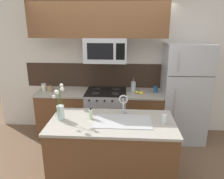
{
  "coord_description": "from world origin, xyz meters",
  "views": [
    {
      "loc": [
        0.36,
        -3.01,
        2.2
      ],
      "look_at": [
        0.15,
        0.27,
        1.16
      ],
      "focal_mm": 35.0,
      "sensor_mm": 36.0,
      "label": 1
    }
  ],
  "objects_px": {
    "refrigerator": "(184,93)",
    "coffee_tin": "(156,89)",
    "stove_range": "(106,114)",
    "storage_jar_tall": "(44,87)",
    "sink_faucet": "(123,102)",
    "banana_bunch": "(140,92)",
    "drinking_glass": "(164,119)",
    "microwave": "(106,50)",
    "dish_soap_bottle": "(91,114)",
    "french_press": "(133,86)",
    "storage_jar_medium": "(50,88)",
    "flower_vase": "(60,109)"
  },
  "relations": [
    {
      "from": "storage_jar_tall",
      "to": "banana_bunch",
      "type": "bearing_deg",
      "value": -2.12
    },
    {
      "from": "french_press",
      "to": "stove_range",
      "type": "bearing_deg",
      "value": -173.34
    },
    {
      "from": "storage_jar_tall",
      "to": "drinking_glass",
      "type": "relative_size",
      "value": 1.13
    },
    {
      "from": "refrigerator",
      "to": "coffee_tin",
      "type": "xyz_separation_m",
      "value": [
        -0.52,
        0.03,
        0.05
      ]
    },
    {
      "from": "stove_range",
      "to": "coffee_tin",
      "type": "xyz_separation_m",
      "value": [
        0.93,
        0.05,
        0.5
      ]
    },
    {
      "from": "sink_faucet",
      "to": "drinking_glass",
      "type": "height_order",
      "value": "sink_faucet"
    },
    {
      "from": "french_press",
      "to": "flower_vase",
      "type": "distance_m",
      "value": 1.65
    },
    {
      "from": "stove_range",
      "to": "sink_faucet",
      "type": "xyz_separation_m",
      "value": [
        0.34,
        -1.03,
        0.65
      ]
    },
    {
      "from": "stove_range",
      "to": "french_press",
      "type": "bearing_deg",
      "value": 6.66
    },
    {
      "from": "refrigerator",
      "to": "drinking_glass",
      "type": "height_order",
      "value": "refrigerator"
    },
    {
      "from": "stove_range",
      "to": "storage_jar_medium",
      "type": "relative_size",
      "value": 7.23
    },
    {
      "from": "microwave",
      "to": "french_press",
      "type": "distance_m",
      "value": 0.87
    },
    {
      "from": "storage_jar_medium",
      "to": "microwave",
      "type": "bearing_deg",
      "value": 0.48
    },
    {
      "from": "flower_vase",
      "to": "drinking_glass",
      "type": "bearing_deg",
      "value": -1.25
    },
    {
      "from": "banana_bunch",
      "to": "storage_jar_tall",
      "type": "bearing_deg",
      "value": 177.88
    },
    {
      "from": "storage_jar_tall",
      "to": "microwave",
      "type": "bearing_deg",
      "value": -1.29
    },
    {
      "from": "dish_soap_bottle",
      "to": "flower_vase",
      "type": "xyz_separation_m",
      "value": [
        -0.4,
        -0.05,
        0.08
      ]
    },
    {
      "from": "dish_soap_bottle",
      "to": "flower_vase",
      "type": "height_order",
      "value": "flower_vase"
    },
    {
      "from": "sink_faucet",
      "to": "stove_range",
      "type": "bearing_deg",
      "value": 108.16
    },
    {
      "from": "microwave",
      "to": "refrigerator",
      "type": "bearing_deg",
      "value": 1.62
    },
    {
      "from": "flower_vase",
      "to": "refrigerator",
      "type": "bearing_deg",
      "value": 32.81
    },
    {
      "from": "sink_faucet",
      "to": "flower_vase",
      "type": "bearing_deg",
      "value": -166.11
    },
    {
      "from": "refrigerator",
      "to": "storage_jar_tall",
      "type": "relative_size",
      "value": 13.21
    },
    {
      "from": "flower_vase",
      "to": "storage_jar_medium",
      "type": "bearing_deg",
      "value": 115.1
    },
    {
      "from": "refrigerator",
      "to": "coffee_tin",
      "type": "distance_m",
      "value": 0.52
    },
    {
      "from": "sink_faucet",
      "to": "flower_vase",
      "type": "height_order",
      "value": "flower_vase"
    },
    {
      "from": "banana_bunch",
      "to": "french_press",
      "type": "height_order",
      "value": "french_press"
    },
    {
      "from": "french_press",
      "to": "drinking_glass",
      "type": "bearing_deg",
      "value": -74.71
    },
    {
      "from": "microwave",
      "to": "coffee_tin",
      "type": "bearing_deg",
      "value": 4.35
    },
    {
      "from": "microwave",
      "to": "drinking_glass",
      "type": "bearing_deg",
      "value": -54.9
    },
    {
      "from": "dish_soap_bottle",
      "to": "stove_range",
      "type": "bearing_deg",
      "value": 85.02
    },
    {
      "from": "microwave",
      "to": "sink_faucet",
      "type": "bearing_deg",
      "value": -71.5
    },
    {
      "from": "refrigerator",
      "to": "dish_soap_bottle",
      "type": "xyz_separation_m",
      "value": [
        -1.55,
        -1.21,
        0.06
      ]
    },
    {
      "from": "coffee_tin",
      "to": "drinking_glass",
      "type": "bearing_deg",
      "value": -92.35
    },
    {
      "from": "dish_soap_bottle",
      "to": "flower_vase",
      "type": "distance_m",
      "value": 0.41
    },
    {
      "from": "microwave",
      "to": "dish_soap_bottle",
      "type": "bearing_deg",
      "value": -95.07
    },
    {
      "from": "stove_range",
      "to": "storage_jar_tall",
      "type": "distance_m",
      "value": 1.31
    },
    {
      "from": "stove_range",
      "to": "french_press",
      "type": "height_order",
      "value": "french_press"
    },
    {
      "from": "coffee_tin",
      "to": "sink_faucet",
      "type": "xyz_separation_m",
      "value": [
        -0.59,
        -1.08,
        0.14
      ]
    },
    {
      "from": "coffee_tin",
      "to": "drinking_glass",
      "type": "xyz_separation_m",
      "value": [
        -0.05,
        -1.32,
        0.01
      ]
    },
    {
      "from": "dish_soap_bottle",
      "to": "storage_jar_medium",
      "type": "bearing_deg",
      "value": 129.84
    },
    {
      "from": "stove_range",
      "to": "sink_faucet",
      "type": "height_order",
      "value": "sink_faucet"
    },
    {
      "from": "banana_bunch",
      "to": "drinking_glass",
      "type": "relative_size",
      "value": 1.55
    },
    {
      "from": "storage_jar_medium",
      "to": "flower_vase",
      "type": "bearing_deg",
      "value": -64.9
    },
    {
      "from": "french_press",
      "to": "drinking_glass",
      "type": "xyz_separation_m",
      "value": [
        0.36,
        -1.33,
        -0.04
      ]
    },
    {
      "from": "storage_jar_medium",
      "to": "banana_bunch",
      "type": "relative_size",
      "value": 0.68
    },
    {
      "from": "french_press",
      "to": "coffee_tin",
      "type": "relative_size",
      "value": 2.43
    },
    {
      "from": "banana_bunch",
      "to": "refrigerator",
      "type": "bearing_deg",
      "value": 5.65
    },
    {
      "from": "storage_jar_tall",
      "to": "drinking_glass",
      "type": "height_order",
      "value": "storage_jar_tall"
    },
    {
      "from": "stove_range",
      "to": "sink_faucet",
      "type": "bearing_deg",
      "value": -71.84
    }
  ]
}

